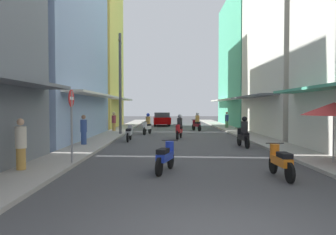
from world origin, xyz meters
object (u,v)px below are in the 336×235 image
object	(u,v)px
pedestrian_midway	(20,146)
pedestrian_foreground	(226,120)
parked_car	(161,119)
motorbike_red	(179,128)
motorbike_black	(243,133)
motorbike_blue	(165,156)
vendor_umbrella	(333,109)
motorbike_white	(147,125)
motorbike_orange	(280,160)
motorbike_maroon	(196,123)
motorbike_silver	(129,133)
pedestrian_crossing	(83,131)
pedestrian_far	(113,120)
street_sign_no_entry	(71,117)
utility_pole	(120,83)

from	to	relation	value
pedestrian_midway	pedestrian_foreground	bearing A→B (deg)	63.05
parked_car	motorbike_red	bearing A→B (deg)	-84.18
motorbike_black	motorbike_blue	distance (m)	7.22
motorbike_red	motorbike_blue	xyz separation A→B (m)	(-0.80, -10.39, -0.20)
parked_car	pedestrian_midway	distance (m)	24.79
parked_car	vendor_umbrella	size ratio (longest dim) A/B	1.90
motorbike_white	parked_car	world-z (taller)	motorbike_white
pedestrian_midway	motorbike_orange	bearing A→B (deg)	-4.21
motorbike_maroon	pedestrian_midway	world-z (taller)	pedestrian_midway
motorbike_white	pedestrian_foreground	xyz separation A→B (m)	(7.04, 5.89, 0.08)
pedestrian_foreground	vendor_umbrella	bearing A→B (deg)	-89.15
motorbike_silver	pedestrian_midway	size ratio (longest dim) A/B	1.06
pedestrian_crossing	parked_car	bearing A→B (deg)	78.49
motorbike_red	motorbike_orange	bearing A→B (deg)	-77.29
pedestrian_far	street_sign_no_entry	distance (m)	14.70
parked_car	street_sign_no_entry	world-z (taller)	street_sign_no_entry
motorbike_red	pedestrian_crossing	bearing A→B (deg)	-141.00
motorbike_blue	pedestrian_far	bearing A→B (deg)	105.48
parked_car	pedestrian_far	size ratio (longest dim) A/B	2.50
street_sign_no_entry	pedestrian_crossing	bearing A→B (deg)	100.78
motorbike_silver	motorbike_maroon	xyz separation A→B (m)	(4.77, 8.04, 0.20)
pedestrian_far	street_sign_no_entry	bearing A→B (deg)	-85.84
pedestrian_foreground	pedestrian_crossing	size ratio (longest dim) A/B	0.97
parked_car	utility_pole	size ratio (longest dim) A/B	0.57
pedestrian_foreground	vendor_umbrella	size ratio (longest dim) A/B	0.72
vendor_umbrella	pedestrian_foreground	bearing A→B (deg)	90.85
utility_pole	pedestrian_far	bearing A→B (deg)	108.77
street_sign_no_entry	pedestrian_midway	bearing A→B (deg)	-134.00
motorbike_red	street_sign_no_entry	xyz separation A→B (m)	(-4.06, -9.40, 1.01)
motorbike_red	vendor_umbrella	world-z (taller)	vendor_umbrella
motorbike_silver	pedestrian_foreground	distance (m)	13.12
motorbike_maroon	pedestrian_far	bearing A→B (deg)	-168.94
pedestrian_far	vendor_umbrella	bearing A→B (deg)	-55.12
motorbike_orange	motorbike_silver	world-z (taller)	same
motorbike_orange	motorbike_blue	distance (m)	3.42
motorbike_white	vendor_umbrella	xyz separation A→B (m)	(7.31, -12.53, 1.28)
motorbike_orange	pedestrian_foreground	xyz separation A→B (m)	(2.24, 20.28, 0.29)
motorbike_maroon	motorbike_red	bearing A→B (deg)	-104.65
pedestrian_foreground	pedestrian_crossing	world-z (taller)	pedestrian_crossing
motorbike_white	motorbike_maroon	bearing A→B (deg)	40.43
motorbike_maroon	pedestrian_midway	bearing A→B (deg)	-112.05
motorbike_red	motorbike_silver	size ratio (longest dim) A/B	0.99
pedestrian_crossing	pedestrian_far	bearing A→B (deg)	90.35
motorbike_red	motorbike_orange	world-z (taller)	motorbike_red
utility_pole	motorbike_maroon	bearing A→B (deg)	35.39
motorbike_silver	motorbike_white	bearing A→B (deg)	80.40
motorbike_white	utility_pole	bearing A→B (deg)	-157.57
motorbike_maroon	street_sign_no_entry	world-z (taller)	street_sign_no_entry
motorbike_red	parked_car	size ratio (longest dim) A/B	0.42
motorbike_orange	parked_car	bearing A→B (deg)	98.93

